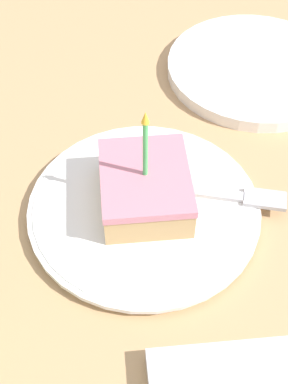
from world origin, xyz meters
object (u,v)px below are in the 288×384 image
object	(u,v)px
plate	(144,209)
fork	(218,193)
side_plate	(255,68)
cake_slice	(145,187)

from	to	relation	value
plate	fork	bearing A→B (deg)	-174.92
fork	side_plate	size ratio (longest dim) A/B	0.72
side_plate	cake_slice	bearing A→B (deg)	52.27
plate	cake_slice	world-z (taller)	cake_slice
plate	fork	distance (m)	0.08
plate	side_plate	world-z (taller)	side_plate
plate	cake_slice	bearing A→B (deg)	-107.13
side_plate	fork	bearing A→B (deg)	67.10
cake_slice	fork	world-z (taller)	cake_slice
plate	cake_slice	size ratio (longest dim) A/B	1.98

